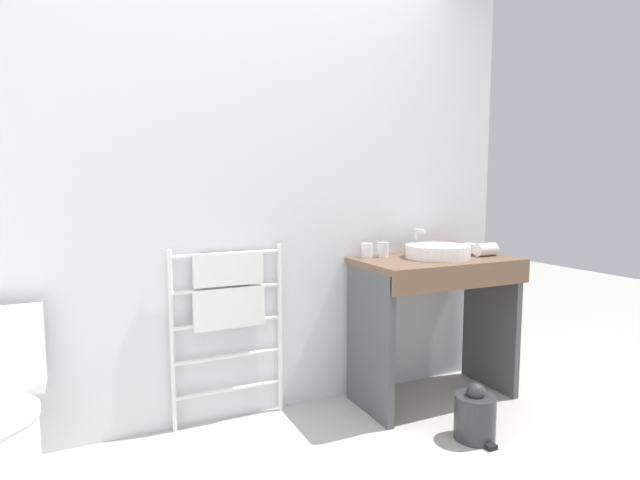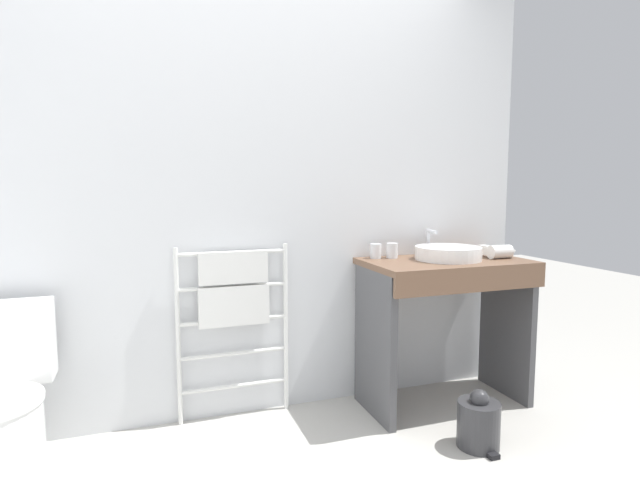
% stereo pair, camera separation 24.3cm
% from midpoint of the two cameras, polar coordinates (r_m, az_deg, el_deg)
% --- Properties ---
extents(wall_back, '(3.31, 0.12, 2.68)m').
position_cam_midpoint_polar(wall_back, '(2.78, -10.73, 7.61)').
color(wall_back, silver).
rests_on(wall_back, ground_plane).
extents(towel_radiator, '(0.61, 0.06, 0.95)m').
position_cam_midpoint_polar(towel_radiator, '(2.71, -12.94, -7.01)').
color(towel_radiator, white).
rests_on(towel_radiator, ground_plane).
extents(vanity_counter, '(0.92, 0.53, 0.85)m').
position_cam_midpoint_polar(vanity_counter, '(3.00, 10.84, -7.33)').
color(vanity_counter, brown).
rests_on(vanity_counter, ground_plane).
extents(sink_basin, '(0.37, 0.37, 0.08)m').
position_cam_midpoint_polar(sink_basin, '(2.96, 11.02, -1.27)').
color(sink_basin, white).
rests_on(sink_basin, vanity_counter).
extents(faucet, '(0.02, 0.10, 0.16)m').
position_cam_midpoint_polar(faucet, '(3.12, 8.84, 0.26)').
color(faucet, silver).
rests_on(faucet, vanity_counter).
extents(cup_near_wall, '(0.07, 0.07, 0.08)m').
position_cam_midpoint_polar(cup_near_wall, '(2.93, 3.04, -1.20)').
color(cup_near_wall, white).
rests_on(cup_near_wall, vanity_counter).
extents(cup_near_edge, '(0.07, 0.07, 0.09)m').
position_cam_midpoint_polar(cup_near_edge, '(2.95, 4.87, -1.12)').
color(cup_near_edge, white).
rests_on(cup_near_edge, vanity_counter).
extents(hair_dryer, '(0.18, 0.18, 0.08)m').
position_cam_midpoint_polar(hair_dryer, '(3.13, 16.23, -1.03)').
color(hair_dryer, white).
rests_on(hair_dryer, vanity_counter).
extents(trash_bin, '(0.21, 0.24, 0.29)m').
position_cam_midpoint_polar(trash_bin, '(2.73, 14.76, -18.85)').
color(trash_bin, '#333335').
rests_on(trash_bin, ground_plane).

